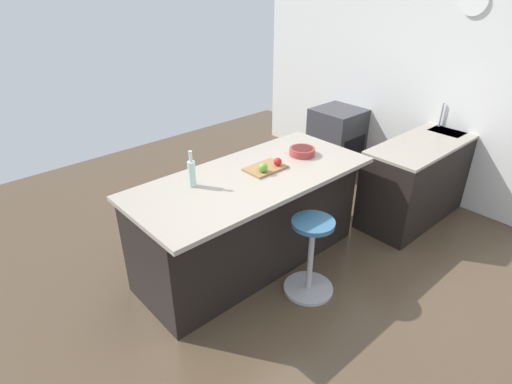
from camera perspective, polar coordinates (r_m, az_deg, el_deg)
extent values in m
plane|color=brown|center=(3.95, -0.68, -11.84)|extent=(7.31, 7.31, 0.00)
cube|color=silver|center=(5.41, 23.00, 14.83)|extent=(0.12, 5.16, 2.96)
cylinder|color=white|center=(5.12, 27.58, 21.99)|extent=(0.03, 0.28, 0.28)
cube|color=black|center=(5.27, 22.74, 2.41)|extent=(2.08, 0.60, 0.87)
cube|color=#9E9384|center=(5.11, 23.68, 6.96)|extent=(2.08, 0.60, 0.03)
cube|color=#38383D|center=(5.35, 24.84, 7.11)|extent=(0.44, 0.36, 0.12)
cylinder|color=#B7B7BC|center=(5.35, 23.84, 9.60)|extent=(0.02, 0.02, 0.28)
cube|color=#38383D|center=(5.92, 10.86, 6.94)|extent=(0.60, 0.60, 0.87)
cube|color=black|center=(5.77, 13.19, 5.65)|extent=(0.44, 0.01, 0.32)
cube|color=black|center=(3.92, -0.98, -4.00)|extent=(2.15, 0.78, 0.91)
cube|color=#9E9384|center=(3.65, -0.52, 1.96)|extent=(2.21, 0.98, 0.04)
cylinder|color=#B7B7BC|center=(3.87, 7.10, -12.82)|extent=(0.44, 0.44, 0.03)
cylinder|color=#B7B7BC|center=(3.66, 7.42, -8.85)|extent=(0.05, 0.05, 0.66)
cylinder|color=#336084|center=(3.46, 7.78, -4.21)|extent=(0.36, 0.36, 0.04)
cube|color=olive|center=(3.76, 1.28, 3.27)|extent=(0.36, 0.24, 0.02)
sphere|color=red|center=(3.78, 2.96, 4.14)|extent=(0.07, 0.07, 0.07)
sphere|color=#609E2D|center=(3.65, 0.95, 3.35)|extent=(0.08, 0.08, 0.08)
cylinder|color=silver|center=(3.46, -8.70, 2.43)|extent=(0.06, 0.06, 0.22)
cylinder|color=silver|center=(3.40, -8.88, 4.70)|extent=(0.03, 0.03, 0.08)
cylinder|color=#B7B7BC|center=(3.38, -8.94, 5.40)|extent=(0.03, 0.03, 0.02)
cylinder|color=#993833|center=(4.07, 6.28, 5.49)|extent=(0.24, 0.24, 0.07)
cylinder|color=#4C1C19|center=(4.06, 6.29, 5.69)|extent=(0.20, 0.20, 0.04)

